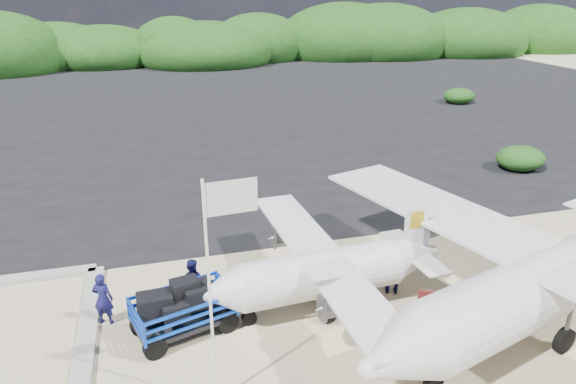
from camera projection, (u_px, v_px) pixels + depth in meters
name	position (u px, v px, depth m)	size (l,w,h in m)	color
ground	(260.00, 340.00, 13.84)	(160.00, 160.00, 0.00)	beige
asphalt_apron	(178.00, 106.00, 40.67)	(90.00, 50.00, 0.04)	#B2B2B2
vegetation_band	(164.00, 63.00, 63.02)	(124.00, 8.00, 4.40)	#B2B2B2
baggage_cart	(186.00, 333.00, 14.15)	(2.88, 1.64, 1.44)	blue
signboard	(443.00, 335.00, 14.05)	(1.69, 0.16, 1.39)	maroon
crew_a	(103.00, 299.00, 14.28)	(0.58, 0.38, 1.58)	#131349
crew_b	(192.00, 282.00, 15.12)	(0.74, 0.58, 1.52)	#131349
crew_c	(394.00, 267.00, 15.68)	(1.04, 0.43, 1.77)	#131349
aircraft_large	(317.00, 115.00, 37.80)	(15.90, 15.90, 4.77)	#B2B2B2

